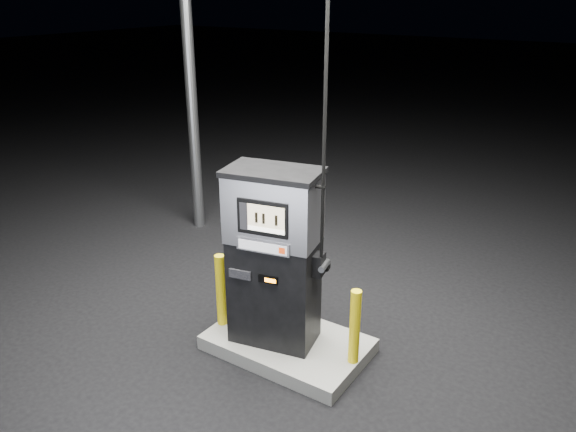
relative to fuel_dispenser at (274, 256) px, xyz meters
The scene contains 5 objects.
ground 1.09m from the fuel_dispenser, 29.19° to the left, with size 80.00×80.00×0.00m, color black.
pump_island 1.01m from the fuel_dispenser, 29.19° to the left, with size 1.60×1.00×0.15m, color slate.
fuel_dispenser is the anchor object (origin of this frame).
bollard_left 0.82m from the fuel_dispenser, behind, with size 0.11×0.11×0.81m, color yellow.
bollard_right 1.02m from the fuel_dispenser, ahead, with size 0.10×0.10×0.77m, color yellow.
Camera 1 is at (2.69, -4.07, 3.50)m, focal length 35.00 mm.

